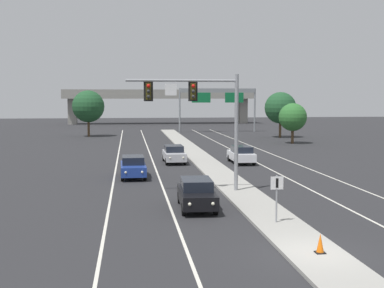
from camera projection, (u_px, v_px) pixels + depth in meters
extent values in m
plane|color=#28282B|center=(315.00, 256.00, 19.06)|extent=(260.00, 260.00, 0.00)
cube|color=#9E9B93|center=(225.00, 178.00, 36.84)|extent=(2.40, 110.00, 0.15)
cube|color=silver|center=(155.00, 167.00, 43.18)|extent=(0.14, 100.00, 0.01)
cube|color=silver|center=(263.00, 165.00, 44.34)|extent=(0.14, 100.00, 0.01)
cube|color=silver|center=(116.00, 168.00, 42.78)|extent=(0.14, 100.00, 0.01)
cube|color=silver|center=(299.00, 165.00, 44.75)|extent=(0.14, 100.00, 0.01)
cylinder|color=gray|center=(236.00, 133.00, 31.41)|extent=(0.24, 0.24, 7.20)
cylinder|color=gray|center=(182.00, 81.00, 30.70)|extent=(6.77, 0.16, 0.16)
cube|color=black|center=(193.00, 91.00, 30.88)|extent=(0.56, 0.06, 1.20)
cube|color=#38330F|center=(193.00, 91.00, 30.84)|extent=(0.32, 0.32, 1.00)
sphere|color=red|center=(193.00, 86.00, 30.64)|extent=(0.22, 0.22, 0.22)
sphere|color=#282828|center=(193.00, 91.00, 30.67)|extent=(0.22, 0.22, 0.22)
sphere|color=#282828|center=(193.00, 97.00, 30.70)|extent=(0.22, 0.22, 0.22)
cube|color=black|center=(148.00, 91.00, 30.54)|extent=(0.56, 0.06, 1.20)
cube|color=#38330F|center=(148.00, 91.00, 30.50)|extent=(0.32, 0.32, 1.00)
sphere|color=red|center=(148.00, 86.00, 30.31)|extent=(0.22, 0.22, 0.22)
sphere|color=#282828|center=(148.00, 91.00, 30.34)|extent=(0.22, 0.22, 0.22)
sphere|color=#282828|center=(149.00, 97.00, 30.37)|extent=(0.22, 0.22, 0.22)
cube|color=white|center=(171.00, 90.00, 30.64)|extent=(0.70, 0.04, 0.70)
cylinder|color=gray|center=(277.00, 199.00, 23.47)|extent=(0.08, 0.08, 2.20)
cube|color=white|center=(277.00, 183.00, 23.37)|extent=(0.60, 0.03, 0.60)
cube|color=black|center=(277.00, 183.00, 23.35)|extent=(0.12, 0.01, 0.44)
cube|color=black|center=(197.00, 196.00, 27.05)|extent=(1.93, 4.45, 0.70)
cube|color=black|center=(196.00, 184.00, 27.21)|extent=(1.65, 2.42, 0.56)
sphere|color=#EAE5C6|center=(213.00, 204.00, 24.94)|extent=(0.18, 0.18, 0.18)
sphere|color=#EAE5C6|center=(190.00, 204.00, 24.83)|extent=(0.18, 0.18, 0.18)
cylinder|color=black|center=(215.00, 209.00, 25.67)|extent=(0.24, 0.65, 0.64)
cylinder|color=black|center=(184.00, 209.00, 25.52)|extent=(0.24, 0.65, 0.64)
cylinder|color=black|center=(208.00, 197.00, 28.65)|extent=(0.24, 0.65, 0.64)
cylinder|color=black|center=(180.00, 198.00, 28.49)|extent=(0.24, 0.65, 0.64)
cube|color=navy|center=(133.00, 169.00, 37.57)|extent=(1.87, 4.43, 0.70)
cube|color=black|center=(133.00, 160.00, 37.73)|extent=(1.62, 2.40, 0.56)
sphere|color=#EAE5C6|center=(142.00, 172.00, 35.50)|extent=(0.18, 0.18, 0.18)
sphere|color=#EAE5C6|center=(126.00, 172.00, 35.34)|extent=(0.18, 0.18, 0.18)
cylinder|color=black|center=(145.00, 176.00, 36.24)|extent=(0.23, 0.64, 0.64)
cylinder|color=black|center=(122.00, 177.00, 36.01)|extent=(0.23, 0.64, 0.64)
cylinder|color=black|center=(143.00, 170.00, 39.19)|extent=(0.23, 0.64, 0.64)
cylinder|color=black|center=(122.00, 171.00, 38.97)|extent=(0.23, 0.64, 0.64)
cube|color=#B7B7BC|center=(174.00, 156.00, 45.98)|extent=(1.87, 4.43, 0.70)
cube|color=black|center=(174.00, 148.00, 46.14)|extent=(1.62, 2.40, 0.56)
sphere|color=#EAE5C6|center=(183.00, 158.00, 43.91)|extent=(0.18, 0.18, 0.18)
sphere|color=#EAE5C6|center=(170.00, 158.00, 43.75)|extent=(0.18, 0.18, 0.18)
cylinder|color=black|center=(185.00, 161.00, 44.65)|extent=(0.23, 0.64, 0.64)
cylinder|color=black|center=(167.00, 162.00, 44.43)|extent=(0.23, 0.64, 0.64)
cylinder|color=black|center=(181.00, 157.00, 47.61)|extent=(0.23, 0.64, 0.64)
cylinder|color=black|center=(164.00, 158.00, 47.38)|extent=(0.23, 0.64, 0.64)
cube|color=silver|center=(241.00, 156.00, 45.77)|extent=(1.82, 4.41, 0.70)
cube|color=black|center=(242.00, 149.00, 45.49)|extent=(1.60, 2.38, 0.56)
sphere|color=#EAE5C6|center=(230.00, 153.00, 47.85)|extent=(0.18, 0.18, 0.18)
sphere|color=#EAE5C6|center=(242.00, 153.00, 47.99)|extent=(0.18, 0.18, 0.18)
cylinder|color=black|center=(229.00, 158.00, 47.19)|extent=(0.22, 0.64, 0.64)
cylinder|color=black|center=(246.00, 158.00, 47.38)|extent=(0.22, 0.64, 0.64)
cylinder|color=black|center=(236.00, 162.00, 44.22)|extent=(0.22, 0.64, 0.64)
cylinder|color=black|center=(254.00, 162.00, 44.41)|extent=(0.22, 0.64, 0.64)
cube|color=black|center=(320.00, 252.00, 18.91)|extent=(0.36, 0.36, 0.04)
cone|color=orange|center=(320.00, 243.00, 18.87)|extent=(0.28, 0.28, 0.70)
cylinder|color=gray|center=(180.00, 110.00, 85.80)|extent=(0.28, 0.28, 7.50)
cylinder|color=gray|center=(255.00, 110.00, 87.41)|extent=(0.28, 0.28, 7.50)
cube|color=gray|center=(218.00, 90.00, 86.30)|extent=(13.00, 0.36, 0.70)
cube|color=#0F6033|center=(201.00, 98.00, 85.86)|extent=(3.20, 0.08, 1.70)
cube|color=#0F6033|center=(234.00, 98.00, 86.56)|extent=(3.20, 0.08, 1.70)
cube|color=gray|center=(159.00, 96.00, 114.07)|extent=(42.40, 6.40, 1.10)
cube|color=gray|center=(160.00, 92.00, 111.01)|extent=(42.40, 0.36, 0.90)
cube|color=gray|center=(72.00, 111.00, 112.01)|extent=(1.80, 2.40, 5.65)
cube|color=gray|center=(243.00, 111.00, 116.75)|extent=(1.80, 2.40, 5.65)
cylinder|color=#4C3823|center=(280.00, 129.00, 75.02)|extent=(0.36, 0.36, 2.54)
sphere|color=#1E4C28|center=(280.00, 108.00, 74.74)|extent=(4.65, 4.65, 4.65)
cylinder|color=#4C3823|center=(292.00, 136.00, 65.34)|extent=(0.36, 0.36, 1.97)
sphere|color=#2D6B2D|center=(293.00, 117.00, 65.12)|extent=(3.60, 3.60, 3.60)
cylinder|color=#4C3823|center=(89.00, 128.00, 76.92)|extent=(0.36, 0.36, 2.65)
sphere|color=#1E4C28|center=(88.00, 106.00, 76.63)|extent=(4.84, 4.84, 4.84)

